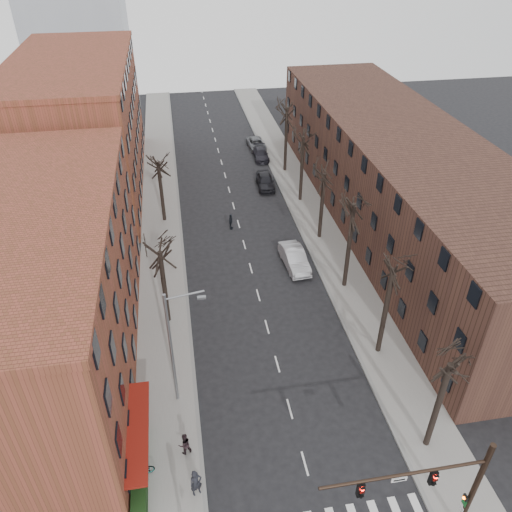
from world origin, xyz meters
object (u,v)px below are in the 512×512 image
parked_car_near (265,181)px  pedestrian_a (196,483)px  silver_sedan (294,258)px  bicycle (138,471)px  parked_car_mid (261,154)px

parked_car_near → pedestrian_a: bearing=-103.5°
parked_car_near → silver_sedan: bearing=-88.4°
silver_sedan → pedestrian_a: (-10.40, -20.51, 0.26)m
silver_sedan → bicycle: (-13.60, -18.91, -0.21)m
bicycle → parked_car_mid: bearing=-27.3°
silver_sedan → parked_car_near: silver_sedan is taller
parked_car_near → pedestrian_a: (-10.73, -36.76, 0.29)m
bicycle → parked_car_near: bearing=-30.0°
silver_sedan → pedestrian_a: pedestrian_a is taller
silver_sedan → parked_car_near: bearing=84.9°
silver_sedan → parked_car_near: size_ratio=1.07×
parked_car_near → parked_car_mid: 8.38m
pedestrian_a → bicycle: (-3.20, 1.60, -0.47)m
parked_car_mid → bicycle: parked_car_mid is taller
parked_car_near → bicycle: parked_car_near is taller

